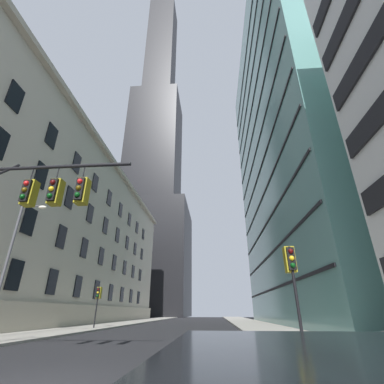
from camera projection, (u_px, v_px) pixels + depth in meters
station_building at (45, 229)px, 35.04m from camera, size 15.23×63.76×22.88m
dark_skyscraper at (153, 173)px, 104.46m from camera, size 28.22×28.22×181.53m
glass_office_midrise at (311, 143)px, 40.98m from camera, size 17.23×39.29×50.64m
traffic_signal_mast at (15, 206)px, 10.06m from camera, size 7.94×0.63×6.88m
traffic_light_near_right at (291, 265)px, 10.80m from camera, size 0.40×0.63×3.84m
traffic_light_far_left at (98, 295)px, 25.51m from camera, size 0.40×0.63×3.53m
street_lamppost at (13, 253)px, 16.90m from camera, size 1.85×0.32×8.09m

